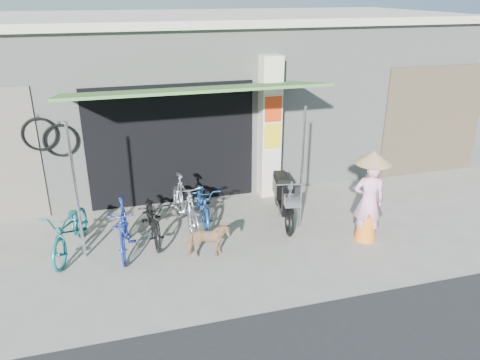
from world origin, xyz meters
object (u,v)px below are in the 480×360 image
object	(u,v)px
bike_silver	(185,204)
nun	(369,197)
moped	(283,197)
bike_black	(153,217)
bike_blue	(123,228)
bike_teal	(70,230)
bike_navy	(203,202)
street_dog	(208,241)

from	to	relation	value
bike_silver	nun	world-z (taller)	nun
bike_silver	moped	xyz separation A→B (m)	(1.91, -0.08, -0.06)
bike_black	bike_blue	bearing A→B (deg)	-148.21
moped	nun	distance (m)	1.68
bike_teal	bike_navy	bearing A→B (deg)	26.99
bike_silver	nun	bearing A→B (deg)	-28.53
bike_navy	bike_silver	bearing A→B (deg)	-147.93
bike_black	street_dog	bearing A→B (deg)	-50.16
street_dog	bike_blue	bearing A→B (deg)	74.76
street_dog	nun	xyz separation A→B (m)	(2.86, -0.18, 0.53)
bike_silver	street_dog	world-z (taller)	bike_silver
bike_black	bike_silver	distance (m)	0.64
bike_teal	bike_blue	distance (m)	0.89
bike_blue	moped	xyz separation A→B (m)	(3.06, 0.43, 0.01)
bike_teal	bike_blue	size ratio (longest dim) A/B	1.11
bike_black	nun	bearing A→B (deg)	-18.33
bike_silver	nun	distance (m)	3.32
moped	bike_navy	bearing A→B (deg)	-179.58
nun	bike_navy	bearing A→B (deg)	-11.72
bike_blue	bike_silver	distance (m)	1.25
bike_blue	bike_silver	world-z (taller)	bike_silver
bike_teal	nun	xyz separation A→B (m)	(5.07, -0.95, 0.40)
bike_teal	bike_navy	xyz separation A→B (m)	(2.40, 0.50, -0.02)
bike_black	moped	xyz separation A→B (m)	(2.52, 0.08, 0.05)
bike_black	bike_silver	size ratio (longest dim) A/B	0.91
bike_black	moped	bearing A→B (deg)	-0.03
bike_teal	moped	world-z (taller)	moped
bike_teal	bike_navy	world-z (taller)	bike_teal
bike_silver	bike_navy	bearing A→B (deg)	21.35
bike_black	bike_silver	bearing A→B (deg)	12.52
bike_blue	bike_black	distance (m)	0.64
nun	bike_silver	bearing A→B (deg)	-5.41
bike_teal	bike_black	world-z (taller)	bike_teal
bike_teal	bike_blue	world-z (taller)	bike_blue
bike_black	bike_navy	world-z (taller)	bike_navy
bike_black	bike_silver	world-z (taller)	bike_silver
bike_silver	street_dog	distance (m)	1.11
bike_blue	bike_teal	bearing A→B (deg)	170.75
bike_teal	moped	bearing A→B (deg)	18.39
bike_navy	moped	size ratio (longest dim) A/B	0.89
bike_teal	bike_navy	distance (m)	2.45
bike_teal	bike_silver	distance (m)	2.03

